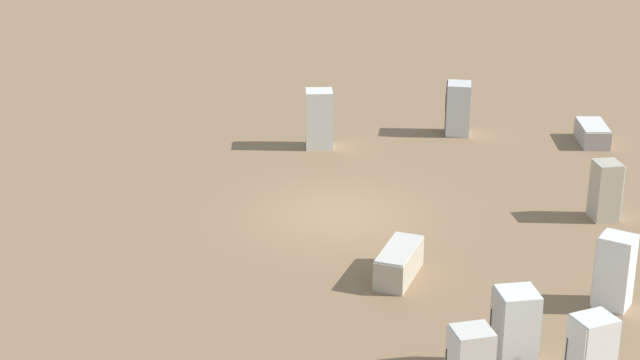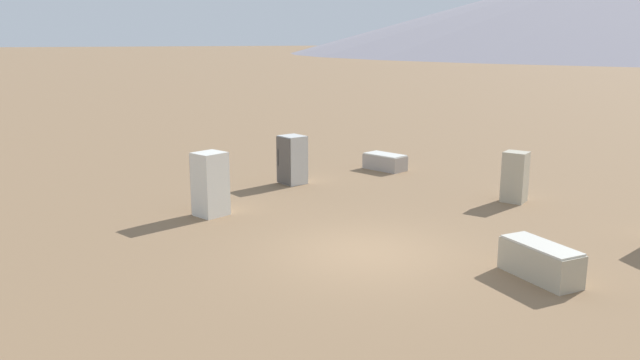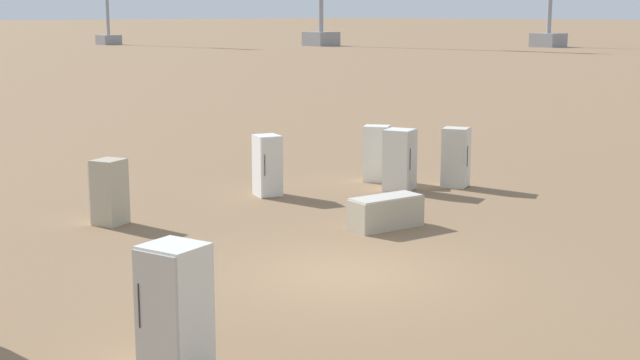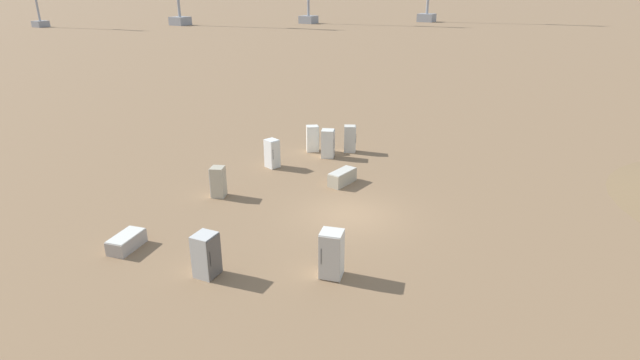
{
  "view_description": "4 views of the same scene",
  "coord_description": "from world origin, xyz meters",
  "px_view_note": "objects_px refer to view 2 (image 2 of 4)",
  "views": [
    {
      "loc": [
        -4.9,
        24.6,
        10.85
      ],
      "look_at": [
        0.57,
        -0.19,
        0.82
      ],
      "focal_mm": 60.0,
      "sensor_mm": 36.0,
      "label": 1
    },
    {
      "loc": [
        8.35,
        10.69,
        4.73
      ],
      "look_at": [
        0.44,
        -1.19,
        1.53
      ],
      "focal_mm": 35.0,
      "sensor_mm": 36.0,
      "label": 2
    },
    {
      "loc": [
        11.44,
        -11.26,
        4.83
      ],
      "look_at": [
        0.28,
        -0.92,
        1.95
      ],
      "focal_mm": 50.0,
      "sensor_mm": 36.0,
      "label": 3
    },
    {
      "loc": [
        8.73,
        -18.52,
        9.81
      ],
      "look_at": [
        -0.87,
        -1.2,
        1.95
      ],
      "focal_mm": 28.0,
      "sensor_mm": 36.0,
      "label": 4
    }
  ],
  "objects_px": {
    "discarded_fridge_3": "(385,162)",
    "discarded_fridge_7": "(210,184)",
    "discarded_fridge_2": "(515,177)",
    "discarded_fridge_6": "(292,160)",
    "discarded_fridge_1": "(540,261)"
  },
  "relations": [
    {
      "from": "discarded_fridge_3",
      "to": "discarded_fridge_7",
      "type": "distance_m",
      "value": 8.31
    },
    {
      "from": "discarded_fridge_2",
      "to": "discarded_fridge_6",
      "type": "bearing_deg",
      "value": -165.18
    },
    {
      "from": "discarded_fridge_2",
      "to": "discarded_fridge_6",
      "type": "relative_size",
      "value": 0.93
    },
    {
      "from": "discarded_fridge_7",
      "to": "discarded_fridge_1",
      "type": "bearing_deg",
      "value": -80.2
    },
    {
      "from": "discarded_fridge_6",
      "to": "discarded_fridge_2",
      "type": "bearing_deg",
      "value": -148.02
    },
    {
      "from": "discarded_fridge_3",
      "to": "discarded_fridge_6",
      "type": "distance_m",
      "value": 4.12
    },
    {
      "from": "discarded_fridge_1",
      "to": "discarded_fridge_2",
      "type": "height_order",
      "value": "discarded_fridge_2"
    },
    {
      "from": "discarded_fridge_3",
      "to": "discarded_fridge_2",
      "type": "bearing_deg",
      "value": -99.56
    },
    {
      "from": "discarded_fridge_7",
      "to": "discarded_fridge_2",
      "type": "bearing_deg",
      "value": -38.46
    },
    {
      "from": "discarded_fridge_1",
      "to": "discarded_fridge_6",
      "type": "height_order",
      "value": "discarded_fridge_6"
    },
    {
      "from": "discarded_fridge_2",
      "to": "discarded_fridge_3",
      "type": "distance_m",
      "value": 5.86
    },
    {
      "from": "discarded_fridge_3",
      "to": "discarded_fridge_7",
      "type": "relative_size",
      "value": 0.95
    },
    {
      "from": "discarded_fridge_2",
      "to": "discarded_fridge_7",
      "type": "height_order",
      "value": "discarded_fridge_7"
    },
    {
      "from": "discarded_fridge_2",
      "to": "discarded_fridge_6",
      "type": "height_order",
      "value": "discarded_fridge_6"
    },
    {
      "from": "discarded_fridge_1",
      "to": "discarded_fridge_7",
      "type": "xyz_separation_m",
      "value": [
        3.62,
        -8.08,
        0.52
      ]
    }
  ]
}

